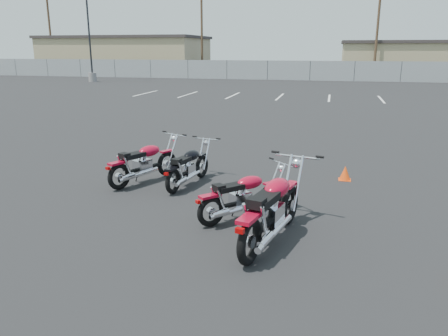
% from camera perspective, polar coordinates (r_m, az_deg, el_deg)
% --- Properties ---
extents(ground, '(120.00, 120.00, 0.00)m').
position_cam_1_polar(ground, '(8.26, -2.36, -5.34)').
color(ground, black).
rests_on(ground, ground).
extents(motorcycle_front_red, '(1.25, 1.97, 1.00)m').
position_cam_1_polar(motorcycle_front_red, '(9.89, -10.41, 0.68)').
color(motorcycle_front_red, black).
rests_on(motorcycle_front_red, ground).
extents(motorcycle_second_black, '(0.76, 1.87, 0.92)m').
position_cam_1_polar(motorcycle_second_black, '(9.56, -4.69, 0.16)').
color(motorcycle_second_black, black).
rests_on(motorcycle_second_black, ground).
extents(motorcycle_third_red, '(1.08, 2.40, 1.18)m').
position_cam_1_polar(motorcycle_third_red, '(6.74, 6.31, -5.42)').
color(motorcycle_third_red, black).
rests_on(motorcycle_third_red, ground).
extents(motorcycle_rear_red, '(1.54, 1.63, 0.92)m').
position_cam_1_polar(motorcycle_rear_red, '(7.65, 2.40, -3.70)').
color(motorcycle_rear_red, black).
rests_on(motorcycle_rear_red, ground).
extents(training_cone_near, '(0.27, 0.27, 0.33)m').
position_cam_1_polar(training_cone_near, '(10.36, 15.53, -0.63)').
color(training_cone_near, '#FF4A0D').
rests_on(training_cone_near, ground).
extents(light_pole_west, '(0.80, 0.70, 11.18)m').
position_cam_1_polar(light_pole_west, '(41.81, -17.07, 14.81)').
color(light_pole_west, gray).
rests_on(light_pole_west, ground).
extents(chainlink_fence, '(80.06, 0.06, 1.80)m').
position_cam_1_polar(chainlink_fence, '(42.51, 11.17, 12.37)').
color(chainlink_fence, gray).
rests_on(chainlink_fence, ground).
extents(tan_building_west, '(18.40, 10.40, 4.30)m').
position_cam_1_polar(tan_building_west, '(55.01, -12.60, 14.23)').
color(tan_building_west, tan).
rests_on(tan_building_west, ground).
extents(tan_building_east, '(14.40, 9.40, 3.70)m').
position_cam_1_polar(tan_building_east, '(52.01, 23.13, 13.02)').
color(tan_building_east, tan).
rests_on(tan_building_east, ground).
extents(utility_pole_a, '(1.80, 0.24, 9.00)m').
position_cam_1_polar(utility_pole_a, '(56.50, -21.76, 16.13)').
color(utility_pole_a, '#422E1E').
rests_on(utility_pole_a, ground).
extents(utility_pole_b, '(1.80, 0.24, 9.00)m').
position_cam_1_polar(utility_pole_b, '(49.52, -2.92, 17.40)').
color(utility_pole_b, '#422E1E').
rests_on(utility_pole_b, ground).
extents(utility_pole_c, '(1.80, 0.24, 9.00)m').
position_cam_1_polar(utility_pole_c, '(46.60, 19.41, 16.72)').
color(utility_pole_c, '#422E1E').
rests_on(utility_pole_c, ground).
extents(parking_line_stripes, '(15.12, 4.00, 0.01)m').
position_cam_1_polar(parking_line_stripes, '(27.96, 4.21, 9.35)').
color(parking_line_stripes, silver).
rests_on(parking_line_stripes, ground).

